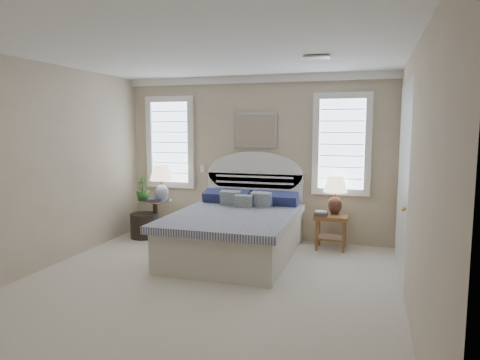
% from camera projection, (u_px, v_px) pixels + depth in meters
% --- Properties ---
extents(floor, '(4.50, 5.00, 0.01)m').
position_uv_depth(floor, '(199.00, 290.00, 4.93)').
color(floor, beige).
rests_on(floor, ground).
extents(ceiling, '(4.50, 5.00, 0.01)m').
position_uv_depth(ceiling, '(196.00, 49.00, 4.60)').
color(ceiling, white).
rests_on(ceiling, wall_back).
extents(wall_back, '(4.50, 0.02, 2.70)m').
position_uv_depth(wall_back, '(256.00, 158.00, 7.13)').
color(wall_back, beige).
rests_on(wall_back, floor).
extents(wall_left, '(0.02, 5.00, 2.70)m').
position_uv_depth(wall_left, '(33.00, 168.00, 5.42)').
color(wall_left, beige).
rests_on(wall_left, floor).
extents(wall_right, '(0.02, 5.00, 2.70)m').
position_uv_depth(wall_right, '(414.00, 181.00, 4.11)').
color(wall_right, beige).
rests_on(wall_right, floor).
extents(crown_molding, '(4.50, 0.08, 0.12)m').
position_uv_depth(crown_molding, '(255.00, 79.00, 6.94)').
color(crown_molding, white).
rests_on(crown_molding, wall_back).
extents(hvac_vent, '(0.30, 0.20, 0.02)m').
position_uv_depth(hvac_vent, '(317.00, 57.00, 5.01)').
color(hvac_vent, '#B2B2B2').
rests_on(hvac_vent, ceiling).
extents(switch_plate, '(0.08, 0.01, 0.12)m').
position_uv_depth(switch_plate, '(202.00, 169.00, 7.42)').
color(switch_plate, white).
rests_on(switch_plate, wall_back).
extents(window_left, '(0.90, 0.06, 1.60)m').
position_uv_depth(window_left, '(170.00, 142.00, 7.54)').
color(window_left, silver).
rests_on(window_left, wall_back).
extents(window_right, '(0.90, 0.06, 1.60)m').
position_uv_depth(window_right, '(342.00, 144.00, 6.68)').
color(window_right, silver).
rests_on(window_right, wall_back).
extents(painting, '(0.74, 0.04, 0.58)m').
position_uv_depth(painting, '(255.00, 130.00, 7.04)').
color(painting, silver).
rests_on(painting, wall_back).
extents(closet_door, '(0.02, 1.80, 2.40)m').
position_uv_depth(closet_door, '(403.00, 181.00, 5.27)').
color(closet_door, silver).
rests_on(closet_door, floor).
extents(bed, '(1.72, 2.28, 1.47)m').
position_uv_depth(bed, '(237.00, 229.00, 6.26)').
color(bed, '#BEB6A6').
rests_on(bed, floor).
extents(side_table_left, '(0.56, 0.56, 0.63)m').
position_uv_depth(side_table_left, '(155.00, 214.00, 7.31)').
color(side_table_left, black).
rests_on(side_table_left, floor).
extents(nightstand_right, '(0.50, 0.40, 0.53)m').
position_uv_depth(nightstand_right, '(331.00, 224.00, 6.54)').
color(nightstand_right, olive).
rests_on(nightstand_right, floor).
extents(floor_pot, '(0.51, 0.51, 0.41)m').
position_uv_depth(floor_pot, '(144.00, 226.00, 7.25)').
color(floor_pot, black).
rests_on(floor_pot, floor).
extents(lamp_left, '(0.39, 0.39, 0.62)m').
position_uv_depth(lamp_left, '(161.00, 179.00, 7.14)').
color(lamp_left, silver).
rests_on(lamp_left, side_table_left).
extents(lamp_right, '(0.45, 0.45, 0.60)m').
position_uv_depth(lamp_right, '(335.00, 191.00, 6.58)').
color(lamp_right, black).
rests_on(lamp_right, nightstand_right).
extents(potted_plant, '(0.27, 0.27, 0.39)m').
position_uv_depth(potted_plant, '(142.00, 189.00, 7.27)').
color(potted_plant, '#29672C').
rests_on(potted_plant, side_table_left).
extents(books_left, '(0.22, 0.18, 0.05)m').
position_uv_depth(books_left, '(154.00, 200.00, 7.13)').
color(books_left, maroon).
rests_on(books_left, side_table_left).
extents(books_right, '(0.20, 0.16, 0.08)m').
position_uv_depth(books_right, '(321.00, 214.00, 6.45)').
color(books_right, maroon).
rests_on(books_right, nightstand_right).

